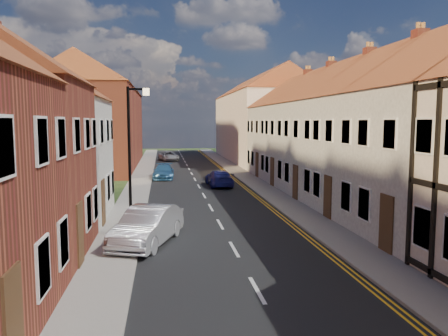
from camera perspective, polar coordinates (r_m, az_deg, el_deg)
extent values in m
cube|color=black|center=(28.16, -2.64, -3.62)|extent=(7.00, 90.00, 0.02)
cube|color=#9E9690|center=(28.09, -11.63, -3.66)|extent=(1.80, 90.00, 0.12)
cube|color=#9E9690|center=(28.89, 6.10, -3.30)|extent=(1.80, 90.00, 0.12)
cube|color=silver|center=(24.31, 21.28, 1.53)|extent=(8.00, 5.00, 6.00)
cube|color=brown|center=(22.87, 24.19, 14.23)|extent=(0.60, 0.60, 1.60)
cube|color=silver|center=(29.13, 16.10, 2.39)|extent=(8.00, 5.80, 6.00)
cube|color=brown|center=(27.21, 18.45, 13.05)|extent=(0.60, 0.60, 1.60)
cube|color=silver|center=(34.12, 12.40, 3.00)|extent=(8.00, 5.00, 6.00)
cube|color=brown|center=(32.49, 13.81, 12.00)|extent=(0.60, 0.60, 1.60)
cube|color=silver|center=(39.22, 9.66, 3.44)|extent=(8.00, 5.80, 6.00)
cube|color=brown|center=(37.16, 10.89, 11.30)|extent=(0.60, 0.60, 1.60)
cube|color=silver|center=(22.59, -25.28, 0.79)|extent=(8.00, 6.10, 5.80)
cube|color=beige|center=(53.97, 4.74, 5.26)|extent=(8.00, 24.00, 8.00)
cube|color=brown|center=(48.12, -16.09, 4.95)|extent=(8.00, 24.00, 8.00)
cylinder|color=black|center=(17.76, -12.23, 0.67)|extent=(0.12, 0.12, 6.00)
cube|color=black|center=(17.71, -11.30, 10.07)|extent=(0.70, 0.08, 0.08)
cube|color=#FFD899|center=(17.69, -10.14, 9.77)|extent=(0.25, 0.15, 0.28)
imported|color=silver|center=(17.27, -9.92, -7.47)|extent=(2.96, 4.72, 1.47)
imported|color=navy|center=(36.75, -7.90, -0.48)|extent=(1.84, 4.15, 1.18)
imported|color=#A7AAAF|center=(53.36, -7.25, 1.54)|extent=(2.76, 4.41, 1.14)
imported|color=navy|center=(32.17, -0.63, -1.34)|extent=(1.82, 4.17, 1.19)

